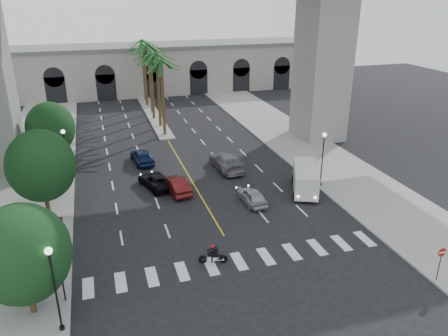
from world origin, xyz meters
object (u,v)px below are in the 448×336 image
(car_e, at_px, (142,156))
(do_not_enter_sign, at_px, (441,258))
(motorcycle_rider, at_px, (214,255))
(car_c, at_px, (156,180))
(lamp_post_left_near, at_px, (54,283))
(car_b, at_px, (176,185))
(car_a, at_px, (252,196))
(car_d, at_px, (227,162))
(pedestrian_b, at_px, (61,247))
(lamp_post_right, at_px, (323,155))
(lamp_post_left_far, at_px, (66,151))
(traffic_signal_near, at_px, (60,267))
(pedestrian_a, at_px, (28,225))
(traffic_signal_far, at_px, (62,233))
(cargo_van, at_px, (306,178))

(car_e, bearing_deg, do_not_enter_sign, 112.54)
(motorcycle_rider, xyz_separation_m, car_c, (-1.80, 13.61, 0.02))
(lamp_post_left_near, xyz_separation_m, car_b, (9.48, 15.68, -2.48))
(car_a, bearing_deg, lamp_post_left_near, 33.75)
(lamp_post_left_near, bearing_deg, car_d, 51.71)
(car_b, distance_m, pedestrian_b, 12.97)
(motorcycle_rider, distance_m, do_not_enter_sign, 14.46)
(car_b, relative_size, car_c, 0.95)
(car_e, distance_m, pedestrian_b, 18.65)
(motorcycle_rider, xyz_separation_m, car_e, (-2.31, 20.25, 0.13))
(car_b, relative_size, pedestrian_b, 2.28)
(lamp_post_left_near, height_order, car_c, lamp_post_left_near)
(lamp_post_right, relative_size, car_e, 1.17)
(lamp_post_left_far, xyz_separation_m, motorcycle_rider, (9.70, -17.17, -2.57))
(car_e, bearing_deg, traffic_signal_near, 63.77)
(lamp_post_left_near, bearing_deg, lamp_post_right, 29.69)
(motorcycle_rider, xyz_separation_m, car_b, (-0.22, 11.85, 0.10))
(lamp_post_right, bearing_deg, car_d, 136.90)
(lamp_post_left_far, distance_m, traffic_signal_near, 18.51)
(car_c, xyz_separation_m, pedestrian_a, (-10.62, -6.20, 0.31))
(lamp_post_left_near, distance_m, car_b, 18.49)
(lamp_post_left_near, distance_m, traffic_signal_far, 6.54)
(traffic_signal_far, relative_size, pedestrian_b, 1.84)
(car_e, height_order, pedestrian_b, pedestrian_b)
(traffic_signal_far, relative_size, do_not_enter_sign, 1.45)
(traffic_signal_near, bearing_deg, car_b, 54.56)
(lamp_post_left_near, relative_size, car_e, 1.17)
(lamp_post_left_near, relative_size, car_a, 1.35)
(car_a, height_order, car_e, car_e)
(lamp_post_left_far, height_order, traffic_signal_near, lamp_post_left_far)
(pedestrian_a, bearing_deg, motorcycle_rider, -35.51)
(car_d, bearing_deg, lamp_post_left_near, 49.45)
(motorcycle_rider, bearing_deg, lamp_post_left_far, 135.00)
(do_not_enter_sign, bearing_deg, lamp_post_left_near, 174.09)
(traffic_signal_near, relative_size, pedestrian_b, 1.84)
(lamp_post_right, distance_m, car_a, 7.98)
(lamp_post_left_near, bearing_deg, lamp_post_left_far, 90.00)
(cargo_van, relative_size, do_not_enter_sign, 2.38)
(traffic_signal_far, height_order, car_e, traffic_signal_far)
(car_a, xyz_separation_m, pedestrian_a, (-18.08, -0.35, 0.30))
(cargo_van, bearing_deg, traffic_signal_near, -130.39)
(motorcycle_rider, height_order, car_d, car_d)
(car_e, xyz_separation_m, do_not_enter_sign, (15.33, -26.44, 1.04))
(pedestrian_b, height_order, do_not_enter_sign, do_not_enter_sign)
(car_a, distance_m, car_b, 7.17)
(lamp_post_left_near, xyz_separation_m, car_d, (15.59, 19.75, -2.37))
(motorcycle_rider, bearing_deg, car_b, 106.61)
(lamp_post_left_near, xyz_separation_m, traffic_signal_far, (0.10, 6.50, -0.71))
(traffic_signal_far, xyz_separation_m, pedestrian_b, (-0.30, 0.55, -1.37))
(lamp_post_right, xyz_separation_m, car_e, (-15.41, 11.08, -2.44))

